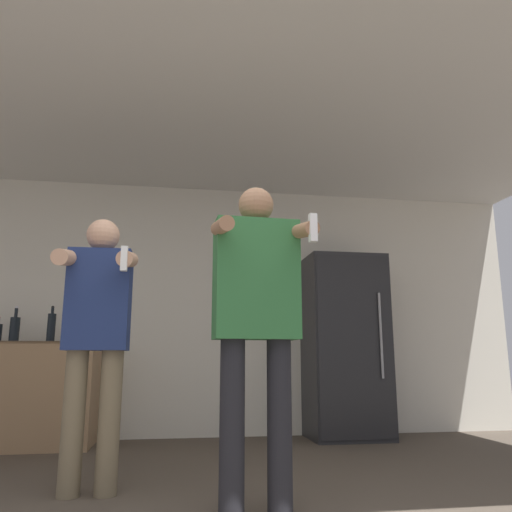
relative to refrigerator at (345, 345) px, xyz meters
The scene contains 7 objects.
wall_back 1.59m from the refrigerator, 167.39° to the left, with size 7.00×0.06×2.55m.
ceiling_slab 2.60m from the refrigerator, 139.54° to the right, with size 7.00×3.70×0.05m.
refrigerator is the anchor object (origin of this frame).
bottle_tall_gin 2.79m from the refrigerator, behind, with size 0.07×0.07×0.33m.
bottle_green_wine 3.10m from the refrigerator, behind, with size 0.08×0.08×0.32m.
person_woman_foreground 2.56m from the refrigerator, 119.35° to the right, with size 0.52×0.47×1.69m.
person_man_side 2.76m from the refrigerator, 140.81° to the right, with size 0.45×0.43×1.61m.
Camera 1 is at (-0.16, -1.97, 0.75)m, focal length 35.00 mm.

